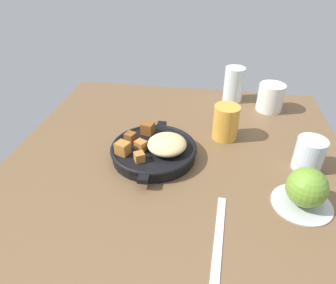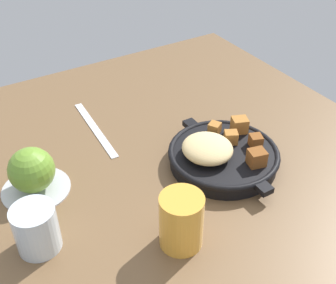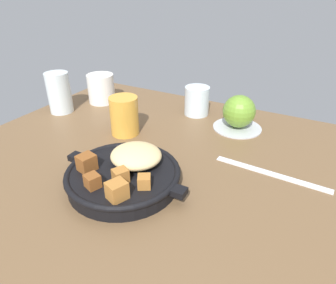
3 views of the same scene
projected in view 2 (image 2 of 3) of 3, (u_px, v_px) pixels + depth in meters
ground_plane at (184, 165)px, 86.99cm from camera, size 97.82×85.59×2.40cm
cast_iron_skillet at (222, 154)px, 83.87cm from camera, size 25.95×21.68×6.45cm
saucer_plate at (36, 188)px, 79.19cm from camera, size 12.50×12.50×0.60cm
red_apple at (32, 170)px, 76.53cm from camera, size 8.29×8.29×8.29cm
butter_knife at (95, 128)px, 94.75cm from camera, size 23.02×2.80×0.36cm
juice_glass_amber at (181, 221)px, 66.80cm from camera, size 6.99×6.99×9.53cm
water_glass_short at (36, 229)px, 66.56cm from camera, size 6.92×6.92×7.98cm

